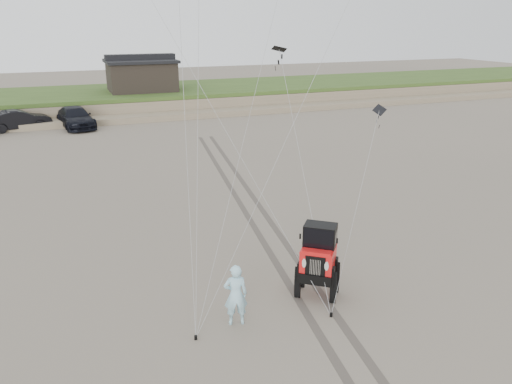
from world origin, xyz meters
The scene contains 10 objects.
ground centered at (0.00, 0.00, 0.00)m, with size 160.00×160.00×0.00m, color #6B6054.
dune_ridge centered at (0.00, 37.50, 0.82)m, with size 160.00×14.25×1.73m.
cabin centered at (2.00, 37.00, 3.24)m, with size 6.40×5.40×3.35m.
truck_b centered at (-8.58, 30.59, 0.77)m, with size 1.62×4.65×1.53m, color black.
truck_c centered at (-4.46, 29.92, 0.79)m, with size 2.21×5.43×1.57m, color black.
jeep centered at (1.15, 0.26, 0.91)m, with size 2.11×4.90×1.82m, color red, non-canonical shape.
man centered at (-1.66, -0.25, 0.90)m, with size 0.66×0.43×1.80m, color #95D3E6.
stake_main centered at (-2.90, -0.57, 0.06)m, with size 0.08×0.08×0.12m, color black.
stake_aux centered at (0.97, -0.94, 0.06)m, with size 0.08×0.08×0.12m, color black.
tire_tracks centered at (2.00, 8.00, 0.00)m, with size 5.22×29.74×0.01m.
Camera 1 is at (-5.52, -11.59, 7.99)m, focal length 35.00 mm.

